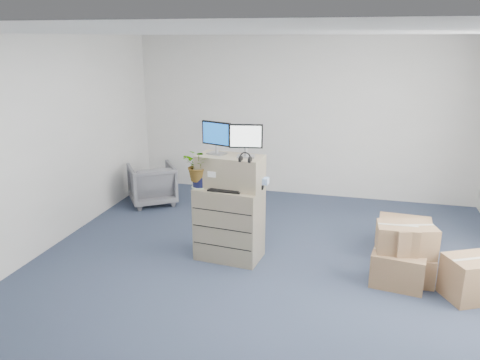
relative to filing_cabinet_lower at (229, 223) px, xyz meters
name	(u,v)px	position (x,y,z in m)	size (l,w,h in m)	color
ground	(260,287)	(0.55, -0.65, -0.47)	(7.00, 7.00, 0.00)	#283449
wall_back	(303,118)	(0.55, 2.86, 0.93)	(6.00, 0.02, 2.80)	silver
filing_cabinet_lower	(229,223)	(0.00, 0.00, 0.00)	(0.81, 0.50, 0.95)	#9A906A
filing_cabinet_upper	(230,171)	(0.00, 0.04, 0.68)	(0.81, 0.41, 0.41)	#9A906A
monitor_left	(216,136)	(-0.18, 0.08, 1.11)	(0.41, 0.22, 0.41)	#99999E
monitor_right	(246,139)	(0.21, 0.03, 1.11)	(0.41, 0.19, 0.41)	#99999E
headphones	(245,158)	(0.25, -0.17, 0.92)	(0.14, 0.14, 0.02)	black
keyboard	(225,190)	(-0.01, -0.12, 0.49)	(0.42, 0.17, 0.02)	black
mouse	(249,191)	(0.29, -0.11, 0.49)	(0.09, 0.05, 0.03)	silver
water_bottle	(233,179)	(0.04, 0.03, 0.59)	(0.07, 0.07, 0.23)	gray
phone_dock	(225,183)	(-0.07, 0.06, 0.51)	(0.06, 0.05, 0.12)	silver
external_drive	(256,186)	(0.33, 0.09, 0.50)	(0.19, 0.15, 0.06)	black
tissue_box	(260,181)	(0.38, 0.09, 0.57)	(0.21, 0.11, 0.08)	#4178DD
potted_plant	(199,170)	(-0.37, -0.07, 0.71)	(0.48, 0.51, 0.41)	#A4BB97
office_chair	(152,182)	(-1.85, 1.68, -0.10)	(0.73, 0.69, 0.76)	#5B5B5F
cardboard_boxes	(419,254)	(2.33, 0.08, -0.19)	(1.53, 1.63, 0.72)	olive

